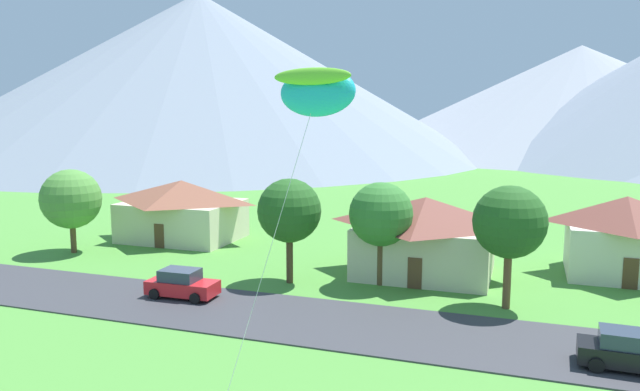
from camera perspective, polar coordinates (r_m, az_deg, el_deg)
The scene contains 13 objects.
road_strip at distance 31.59m, azimuth 5.56°, elevation -12.47°, with size 160.00×7.12×0.08m, color #38383D.
mountain_far_east_ridge at distance 176.36m, azimuth 23.42°, elevation 8.39°, with size 120.81×120.81×28.32m, color #8E939E.
mountain_central_ridge at distance 151.70m, azimuth -11.29°, elevation 11.10°, with size 136.48×136.48×39.14m, color gray.
house_leftmost at distance 45.09m, azimuth 27.05°, elevation -3.39°, with size 7.74×6.72×5.48m.
house_left_center at distance 53.17m, azimuth -12.98°, elevation -1.26°, with size 10.11×7.62×5.18m.
house_right_center at distance 41.50m, azimuth 9.98°, elevation -3.66°, with size 9.57×8.05×5.32m.
tree_near_left at distance 38.13m, azimuth 5.82°, elevation -1.82°, with size 4.08×4.08×6.65m.
tree_left_of_center at distance 38.46m, azimuth -2.94°, elevation -1.47°, with size 4.13×4.13×6.83m.
tree_center at distance 50.60m, azimuth -22.61°, elevation -0.32°, with size 4.64×4.64×6.61m.
tree_right_of_center at distance 34.96m, azimuth 17.60°, elevation -2.46°, with size 4.09×4.09×7.02m.
parked_car_red_west_end at distance 37.00m, azimuth -13.01°, elevation -8.21°, with size 4.24×2.16×1.68m.
parked_car_black_mid_west at distance 29.68m, azimuth 27.35°, elevation -13.04°, with size 4.27×2.21×1.68m.
kite_flyer_with_kite at distance 22.00m, azimuth -0.47°, elevation 9.41°, with size 3.53×5.67×12.76m.
Camera 1 is at (6.88, -3.04, 11.09)m, focal length 33.63 mm.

